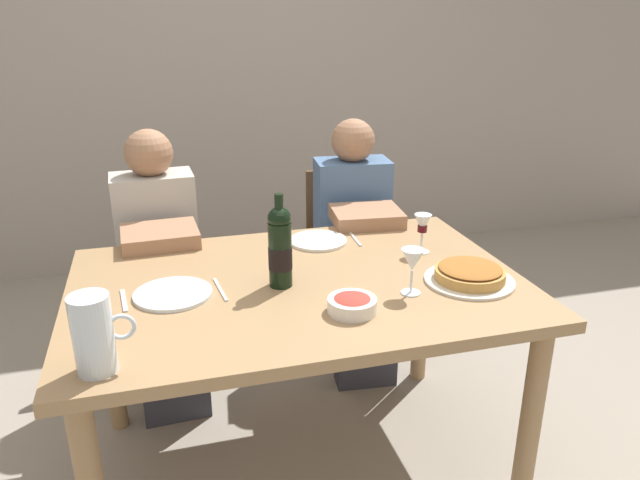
# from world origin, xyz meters

# --- Properties ---
(ground_plane) EXTENTS (8.00, 8.00, 0.00)m
(ground_plane) POSITION_xyz_m (0.00, 0.00, 0.00)
(ground_plane) COLOR gray
(back_wall) EXTENTS (8.00, 0.10, 2.80)m
(back_wall) POSITION_xyz_m (0.00, 2.17, 1.40)
(back_wall) COLOR #A3998E
(back_wall) RESTS_ON ground
(dining_table) EXTENTS (1.50, 1.00, 0.76)m
(dining_table) POSITION_xyz_m (0.00, 0.00, 0.67)
(dining_table) COLOR #9E7A51
(dining_table) RESTS_ON ground
(wine_bottle) EXTENTS (0.08, 0.08, 0.31)m
(wine_bottle) POSITION_xyz_m (-0.06, -0.02, 0.90)
(wine_bottle) COLOR black
(wine_bottle) RESTS_ON dining_table
(water_pitcher) EXTENTS (0.16, 0.10, 0.21)m
(water_pitcher) POSITION_xyz_m (-0.61, -0.39, 0.85)
(water_pitcher) COLOR silver
(water_pitcher) RESTS_ON dining_table
(baked_tart) EXTENTS (0.30, 0.30, 0.06)m
(baked_tart) POSITION_xyz_m (0.55, -0.16, 0.79)
(baked_tart) COLOR silver
(baked_tart) RESTS_ON dining_table
(salad_bowl) EXTENTS (0.15, 0.15, 0.05)m
(salad_bowl) POSITION_xyz_m (0.10, -0.26, 0.79)
(salad_bowl) COLOR white
(salad_bowl) RESTS_ON dining_table
(wine_glass_left_diner) EXTENTS (0.06, 0.06, 0.15)m
(wine_glass_left_diner) POSITION_xyz_m (0.51, 0.13, 0.87)
(wine_glass_left_diner) COLOR silver
(wine_glass_left_diner) RESTS_ON dining_table
(wine_glass_right_diner) EXTENTS (0.07, 0.07, 0.15)m
(wine_glass_right_diner) POSITION_xyz_m (0.33, -0.19, 0.87)
(wine_glass_right_diner) COLOR silver
(wine_glass_right_diner) RESTS_ON dining_table
(dinner_plate_left_setting) EXTENTS (0.23, 0.23, 0.01)m
(dinner_plate_left_setting) POSITION_xyz_m (0.16, 0.34, 0.77)
(dinner_plate_left_setting) COLOR white
(dinner_plate_left_setting) RESTS_ON dining_table
(dinner_plate_right_setting) EXTENTS (0.25, 0.25, 0.01)m
(dinner_plate_right_setting) POSITION_xyz_m (-0.41, 0.00, 0.77)
(dinner_plate_right_setting) COLOR silver
(dinner_plate_right_setting) RESTS_ON dining_table
(fork_left_setting) EXTENTS (0.04, 0.16, 0.00)m
(fork_left_setting) POSITION_xyz_m (0.01, 0.34, 0.76)
(fork_left_setting) COLOR silver
(fork_left_setting) RESTS_ON dining_table
(knife_left_setting) EXTENTS (0.02, 0.18, 0.00)m
(knife_left_setting) POSITION_xyz_m (0.31, 0.34, 0.76)
(knife_left_setting) COLOR silver
(knife_left_setting) RESTS_ON dining_table
(knife_right_setting) EXTENTS (0.03, 0.18, 0.00)m
(knife_right_setting) POSITION_xyz_m (-0.26, 0.00, 0.76)
(knife_right_setting) COLOR silver
(knife_right_setting) RESTS_ON dining_table
(spoon_right_setting) EXTENTS (0.03, 0.16, 0.00)m
(spoon_right_setting) POSITION_xyz_m (-0.56, 0.00, 0.76)
(spoon_right_setting) COLOR silver
(spoon_right_setting) RESTS_ON dining_table
(chair_left) EXTENTS (0.42, 0.42, 0.87)m
(chair_left) POSITION_xyz_m (-0.45, 0.89, 0.50)
(chair_left) COLOR brown
(chair_left) RESTS_ON ground
(diner_left) EXTENTS (0.35, 0.51, 1.16)m
(diner_left) POSITION_xyz_m (-0.44, 0.65, 0.62)
(diner_left) COLOR #B7B2A8
(diner_left) RESTS_ON ground
(chair_right) EXTENTS (0.44, 0.44, 0.87)m
(chair_right) POSITION_xyz_m (0.46, 0.90, 0.50)
(chair_right) COLOR brown
(chair_right) RESTS_ON ground
(diner_right) EXTENTS (0.37, 0.53, 1.16)m
(diner_right) POSITION_xyz_m (0.44, 0.67, 0.62)
(diner_right) COLOR #4C6B93
(diner_right) RESTS_ON ground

